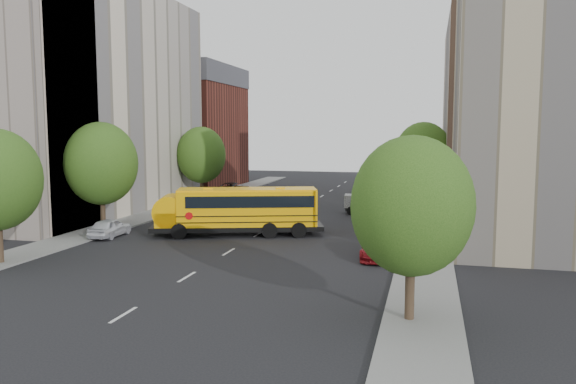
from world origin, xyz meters
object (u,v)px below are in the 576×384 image
at_px(street_tree_5, 424,154).
at_px(parked_car_4, 399,197).
at_px(parked_car_1, 201,199).
at_px(parked_car_5, 411,188).
at_px(street_tree_2, 201,155).
at_px(parked_car_2, 233,189).
at_px(safari_truck, 378,200).
at_px(parked_car_3, 377,246).
at_px(street_tree_4, 423,155).
at_px(street_tree_3, 412,206).
at_px(school_bus, 236,209).
at_px(parked_car_0, 110,227).
at_px(street_tree_1, 101,164).

height_order(street_tree_5, parked_car_4, street_tree_5).
distance_m(street_tree_5, parked_car_1, 26.09).
distance_m(parked_car_1, parked_car_5, 24.57).
height_order(street_tree_2, parked_car_4, street_tree_2).
bearing_deg(parked_car_1, parked_car_2, -93.99).
relative_size(street_tree_5, parked_car_4, 1.70).
bearing_deg(safari_truck, parked_car_2, 145.94).
bearing_deg(parked_car_3, street_tree_4, 79.95).
bearing_deg(street_tree_2, safari_truck, -12.77).
relative_size(street_tree_3, school_bus, 0.59).
bearing_deg(parked_car_2, safari_truck, 153.30).
relative_size(school_bus, parked_car_0, 3.15).
distance_m(parked_car_3, parked_car_5, 33.15).
bearing_deg(parked_car_1, safari_truck, 173.84).
xyz_separation_m(street_tree_3, parked_car_4, (-2.20, 34.68, -3.70)).
height_order(street_tree_4, parked_car_1, street_tree_4).
distance_m(street_tree_4, parked_car_0, 28.66).
bearing_deg(street_tree_3, parked_car_4, 93.63).
bearing_deg(parked_car_2, street_tree_5, -159.46).
xyz_separation_m(street_tree_2, parked_car_2, (1.40, 5.47, -4.04)).
bearing_deg(street_tree_4, parked_car_4, 129.41).
bearing_deg(parked_car_4, parked_car_2, 167.41).
bearing_deg(street_tree_5, parked_car_2, -162.42).
bearing_deg(parked_car_5, street_tree_3, -91.52).
bearing_deg(street_tree_2, parked_car_1, -68.24).
distance_m(street_tree_2, school_bus, 19.43).
bearing_deg(street_tree_1, parked_car_3, -9.51).
xyz_separation_m(street_tree_3, parked_car_0, (-20.60, 12.58, -3.80)).
height_order(street_tree_4, safari_truck, street_tree_4).
bearing_deg(parked_car_1, parked_car_3, 131.94).
distance_m(street_tree_1, street_tree_2, 18.00).
distance_m(street_tree_3, safari_truck, 28.28).
height_order(street_tree_4, school_bus, street_tree_4).
bearing_deg(parked_car_0, street_tree_1, -47.67).
relative_size(school_bus, parked_car_1, 2.65).
xyz_separation_m(street_tree_1, parked_car_3, (19.80, -3.32, -4.29)).
bearing_deg(parked_car_5, street_tree_2, -153.49).
relative_size(safari_truck, parked_car_2, 0.98).
bearing_deg(parked_car_5, parked_car_4, -98.35).
height_order(parked_car_1, parked_car_4, parked_car_1).
bearing_deg(street_tree_3, parked_car_0, 148.59).
bearing_deg(parked_car_3, street_tree_5, 82.06).
xyz_separation_m(street_tree_4, parked_car_3, (-2.20, -21.32, -4.41)).
relative_size(street_tree_1, parked_car_1, 1.72).
height_order(safari_truck, parked_car_0, safari_truck).
bearing_deg(street_tree_4, parked_car_5, 96.75).
relative_size(parked_car_2, parked_car_3, 1.24).
xyz_separation_m(street_tree_5, parked_car_1, (-20.60, -15.51, -3.95)).
bearing_deg(parked_car_2, parked_car_0, 92.96).
bearing_deg(parked_car_2, street_tree_1, 89.54).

